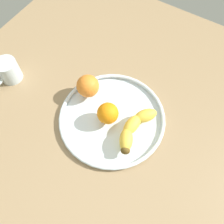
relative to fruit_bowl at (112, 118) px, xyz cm
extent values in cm
cube|color=#967A56|center=(0.00, 0.00, -2.92)|extent=(113.81, 113.81, 4.00)
cylinder|color=silver|center=(0.00, 0.00, -0.62)|extent=(31.26, 31.26, 0.60)
torus|color=silver|center=(0.00, 0.00, 0.28)|extent=(32.56, 32.56, 1.20)
ellipsoid|color=yellow|center=(-4.69, 8.73, 2.78)|extent=(7.93, 7.36, 3.79)
ellipsoid|color=yellow|center=(-0.03, 6.85, 2.78)|extent=(7.47, 4.51, 3.79)
ellipsoid|color=yellow|center=(4.92, 7.72, 2.78)|extent=(8.05, 6.52, 3.79)
ellipsoid|color=brown|center=(7.80, 9.12, 2.78)|extent=(2.96, 3.26, 2.65)
sphere|color=orange|center=(1.10, -0.75, 4.09)|extent=(6.41, 6.41, 6.41)
sphere|color=orange|center=(-3.55, -10.94, 4.42)|extent=(7.06, 7.06, 7.06)
cylinder|color=silver|center=(4.22, -37.12, 2.86)|extent=(7.05, 7.05, 7.54)
camera|label=1|loc=(28.71, 17.79, 67.33)|focal=39.48mm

